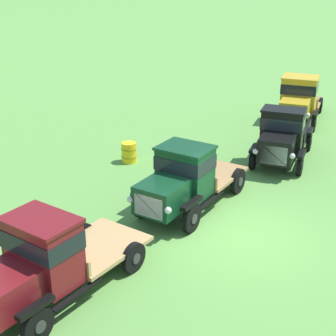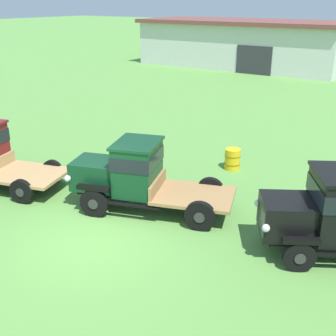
% 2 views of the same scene
% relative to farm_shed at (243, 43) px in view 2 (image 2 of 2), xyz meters
% --- Properties ---
extents(ground_plane, '(240.00, 240.00, 0.00)m').
position_rel_farm_shed_xyz_m(ground_plane, '(10.24, -31.52, -2.16)').
color(ground_plane, '#5B9342').
extents(farm_shed, '(19.55, 8.39, 4.28)m').
position_rel_farm_shed_xyz_m(farm_shed, '(0.00, 0.00, 0.00)').
color(farm_shed, silver).
rests_on(farm_shed, ground).
extents(vintage_truck_midrow_center, '(5.29, 3.25, 2.17)m').
position_rel_farm_shed_xyz_m(vintage_truck_midrow_center, '(9.96, -29.41, -1.03)').
color(vintage_truck_midrow_center, black).
rests_on(vintage_truck_midrow_center, ground).
extents(oil_drum_beside_row, '(0.62, 0.62, 0.81)m').
position_rel_farm_shed_xyz_m(oil_drum_beside_row, '(11.08, -24.79, -1.76)').
color(oil_drum_beside_row, gold).
rests_on(oil_drum_beside_row, ground).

